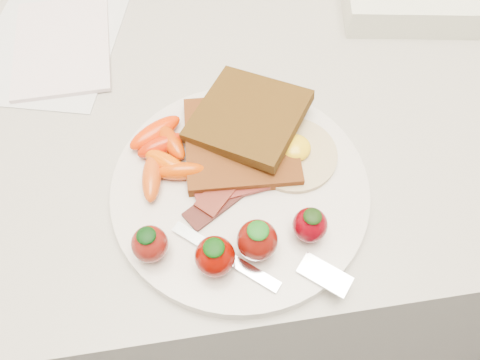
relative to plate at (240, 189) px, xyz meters
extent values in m
cube|color=gray|center=(0.03, 0.16, -0.46)|extent=(2.00, 0.60, 0.90)
cylinder|color=beige|center=(0.00, 0.00, 0.00)|extent=(0.27, 0.27, 0.02)
cube|color=#3F2407|center=(0.01, 0.05, 0.02)|extent=(0.13, 0.13, 0.01)
cube|color=black|center=(0.02, 0.07, 0.03)|extent=(0.15, 0.15, 0.03)
cylinder|color=beige|center=(0.06, 0.03, 0.01)|extent=(0.13, 0.13, 0.01)
ellipsoid|color=yellow|center=(0.06, 0.03, 0.02)|extent=(0.05, 0.05, 0.02)
cube|color=black|center=(-0.02, -0.01, 0.01)|extent=(0.10, 0.07, 0.00)
cube|color=#4E1110|center=(0.00, 0.00, 0.01)|extent=(0.10, 0.04, 0.00)
cube|color=#3E0F07|center=(-0.01, 0.01, 0.02)|extent=(0.09, 0.09, 0.00)
ellipsoid|color=#BB1E01|center=(-0.08, 0.06, 0.02)|extent=(0.06, 0.04, 0.02)
ellipsoid|color=#E04F00|center=(-0.07, 0.03, 0.02)|extent=(0.06, 0.05, 0.02)
ellipsoid|color=#BF410C|center=(-0.09, 0.02, 0.02)|extent=(0.03, 0.06, 0.02)
ellipsoid|color=#BA3300|center=(-0.07, 0.06, 0.02)|extent=(0.04, 0.06, 0.02)
ellipsoid|color=red|center=(-0.08, 0.07, 0.02)|extent=(0.07, 0.05, 0.02)
ellipsoid|color=#C63D00|center=(-0.06, 0.02, 0.02)|extent=(0.05, 0.02, 0.02)
ellipsoid|color=#65110C|center=(-0.09, -0.06, 0.03)|extent=(0.03, 0.03, 0.04)
ellipsoid|color=black|center=(-0.09, -0.06, 0.05)|extent=(0.02, 0.02, 0.01)
ellipsoid|color=#630600|center=(-0.04, -0.08, 0.03)|extent=(0.04, 0.04, 0.04)
ellipsoid|color=black|center=(-0.04, -0.08, 0.05)|extent=(0.02, 0.02, 0.01)
ellipsoid|color=#5B0B05|center=(0.01, -0.07, 0.03)|extent=(0.04, 0.04, 0.04)
ellipsoid|color=#125110|center=(0.01, -0.07, 0.05)|extent=(0.02, 0.02, 0.01)
ellipsoid|color=#5C0008|center=(0.06, -0.06, 0.03)|extent=(0.03, 0.03, 0.04)
ellipsoid|color=black|center=(0.06, -0.06, 0.05)|extent=(0.02, 0.02, 0.01)
cube|color=white|center=(-0.03, -0.08, 0.01)|extent=(0.10, 0.09, 0.00)
cube|color=silver|center=(0.06, -0.11, 0.01)|extent=(0.05, 0.05, 0.00)
cube|color=silver|center=(-0.21, 0.26, -0.01)|extent=(0.22, 0.26, 0.00)
cube|color=silver|center=(-0.20, 0.25, 0.00)|extent=(0.12, 0.18, 0.01)
camera|label=1|loc=(-0.04, -0.24, 0.43)|focal=35.00mm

